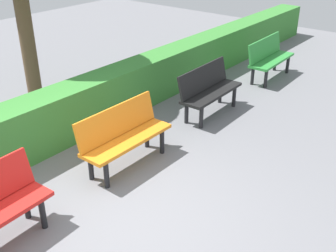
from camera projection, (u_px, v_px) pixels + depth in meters
The scene contains 5 objects.
ground_plane at pixel (111, 220), 4.89m from camera, with size 20.73×20.73×0.00m, color slate.
bench_green at pixel (269, 57), 8.91m from camera, with size 1.43×0.49×0.86m.
bench_black at pixel (208, 88), 7.28m from camera, with size 1.41×0.49×0.86m.
bench_orange at pixel (124, 134), 5.77m from camera, with size 1.44×0.47×0.86m.
hedge_row at pixel (66, 114), 6.51m from camera, with size 16.73×0.57×0.83m, color #387F33.
Camera 1 is at (2.59, 2.92, 3.21)m, focal length 44.42 mm.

